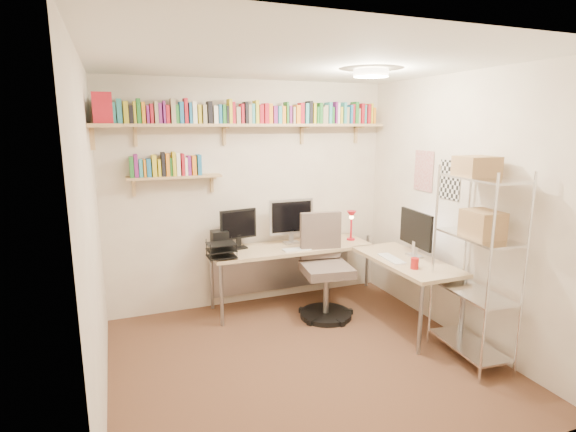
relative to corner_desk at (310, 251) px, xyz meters
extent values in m
plane|color=#4D3521|center=(-0.48, -0.95, -0.69)|extent=(3.20, 3.20, 0.00)
cube|color=beige|center=(-0.48, 0.55, 0.56)|extent=(3.20, 0.04, 2.50)
cube|color=beige|center=(-2.08, -0.95, 0.56)|extent=(0.04, 3.00, 2.50)
cube|color=beige|center=(1.12, -0.95, 0.56)|extent=(0.04, 3.00, 2.50)
cube|color=beige|center=(-0.48, -2.45, 0.56)|extent=(3.20, 0.04, 2.50)
cube|color=white|center=(-0.48, -0.95, 1.81)|extent=(3.20, 3.00, 0.04)
cube|color=silver|center=(1.11, -0.40, 0.86)|extent=(0.01, 0.30, 0.42)
cube|color=silver|center=(1.11, -0.80, 0.81)|extent=(0.01, 0.28, 0.38)
cylinder|color=#FFEAC6|center=(0.22, -0.75, 1.77)|extent=(0.30, 0.30, 0.06)
cube|color=tan|center=(-0.48, 0.42, 1.33)|extent=(3.05, 0.25, 0.03)
cube|color=tan|center=(-1.96, 0.00, 1.33)|extent=(0.25, 1.00, 0.03)
cube|color=tan|center=(-1.33, 0.45, 0.81)|extent=(0.95, 0.20, 0.02)
cube|color=tan|center=(-1.68, 0.49, 1.26)|extent=(0.03, 0.20, 0.20)
cube|color=tan|center=(-0.78, 0.49, 1.26)|extent=(0.03, 0.20, 0.20)
cube|color=tan|center=(0.12, 0.49, 1.26)|extent=(0.03, 0.20, 0.20)
cube|color=tan|center=(0.82, 0.49, 1.26)|extent=(0.03, 0.20, 0.20)
cube|color=orange|center=(-1.94, 0.42, 1.44)|extent=(0.03, 0.11, 0.19)
cube|color=white|center=(-1.90, 0.42, 1.44)|extent=(0.03, 0.11, 0.20)
cube|color=teal|center=(-1.87, 0.42, 1.44)|extent=(0.03, 0.12, 0.20)
cube|color=teal|center=(-1.82, 0.42, 1.46)|extent=(0.04, 0.13, 0.23)
cube|color=gold|center=(-1.76, 0.42, 1.45)|extent=(0.04, 0.14, 0.21)
cube|color=black|center=(-1.72, 0.42, 1.43)|extent=(0.04, 0.15, 0.17)
cube|color=gold|center=(-1.68, 0.42, 1.45)|extent=(0.02, 0.13, 0.21)
cube|color=#27772E|center=(-1.64, 0.42, 1.46)|extent=(0.04, 0.12, 0.24)
cube|color=orange|center=(-1.60, 0.42, 1.45)|extent=(0.03, 0.13, 0.20)
cube|color=#761F72|center=(-1.56, 0.42, 1.43)|extent=(0.02, 0.11, 0.17)
cube|color=#AF1726|center=(-1.52, 0.42, 1.44)|extent=(0.03, 0.12, 0.19)
cube|color=tan|center=(-1.48, 0.42, 1.45)|extent=(0.03, 0.12, 0.21)
cube|color=#761F72|center=(-1.44, 0.42, 1.44)|extent=(0.03, 0.11, 0.20)
cube|color=#761F72|center=(-1.40, 0.42, 1.45)|extent=(0.02, 0.11, 0.22)
cube|color=#AF1726|center=(-1.37, 0.42, 1.43)|extent=(0.03, 0.12, 0.18)
cube|color=tan|center=(-1.32, 0.42, 1.47)|extent=(0.04, 0.14, 0.24)
cube|color=#27772E|center=(-1.28, 0.42, 1.44)|extent=(0.03, 0.12, 0.18)
cube|color=#1F6BA2|center=(-1.24, 0.42, 1.45)|extent=(0.04, 0.13, 0.21)
cube|color=#AF1726|center=(-1.19, 0.42, 1.47)|extent=(0.03, 0.14, 0.25)
cube|color=#1F6BA2|center=(-1.15, 0.42, 1.45)|extent=(0.03, 0.13, 0.21)
cube|color=white|center=(-1.11, 0.42, 1.45)|extent=(0.04, 0.13, 0.22)
cube|color=gold|center=(-1.06, 0.42, 1.44)|extent=(0.03, 0.12, 0.19)
cube|color=tan|center=(-1.01, 0.42, 1.44)|extent=(0.04, 0.14, 0.18)
cube|color=black|center=(-0.95, 0.42, 1.46)|extent=(0.04, 0.13, 0.22)
cube|color=white|center=(-0.90, 0.42, 1.43)|extent=(0.04, 0.14, 0.18)
cube|color=#1F6BA2|center=(-0.85, 0.42, 1.44)|extent=(0.03, 0.13, 0.19)
cube|color=#27772E|center=(-0.81, 0.42, 1.44)|extent=(0.03, 0.14, 0.19)
cube|color=black|center=(-0.78, 0.42, 1.43)|extent=(0.02, 0.15, 0.18)
cube|color=gold|center=(-0.74, 0.42, 1.47)|extent=(0.03, 0.13, 0.25)
cube|color=#AF1726|center=(-0.71, 0.42, 1.46)|extent=(0.03, 0.13, 0.22)
cube|color=tan|center=(-0.66, 0.42, 1.43)|extent=(0.04, 0.13, 0.17)
cube|color=#AF1726|center=(-0.61, 0.42, 1.45)|extent=(0.03, 0.12, 0.20)
cube|color=black|center=(-0.57, 0.42, 1.46)|extent=(0.03, 0.14, 0.22)
cube|color=tan|center=(-0.54, 0.42, 1.44)|extent=(0.03, 0.15, 0.20)
cube|color=teal|center=(-0.50, 0.42, 1.45)|extent=(0.03, 0.12, 0.20)
cube|color=gold|center=(-0.46, 0.42, 1.46)|extent=(0.03, 0.14, 0.24)
cube|color=#AF1726|center=(-0.41, 0.42, 1.44)|extent=(0.04, 0.13, 0.20)
cube|color=#AF1726|center=(-0.35, 0.42, 1.45)|extent=(0.04, 0.15, 0.21)
cube|color=orange|center=(-0.30, 0.42, 1.45)|extent=(0.04, 0.11, 0.21)
cube|color=#761F72|center=(-0.25, 0.42, 1.44)|extent=(0.04, 0.13, 0.19)
cube|color=teal|center=(-0.20, 0.42, 1.44)|extent=(0.04, 0.12, 0.18)
cube|color=orange|center=(-0.15, 0.42, 1.44)|extent=(0.04, 0.11, 0.19)
cube|color=#27772E|center=(-0.11, 0.42, 1.46)|extent=(0.02, 0.12, 0.23)
cube|color=#761F72|center=(-0.08, 0.42, 1.44)|extent=(0.03, 0.12, 0.19)
cube|color=tan|center=(-0.04, 0.42, 1.43)|extent=(0.03, 0.13, 0.18)
cube|color=orange|center=(0.01, 0.42, 1.44)|extent=(0.04, 0.13, 0.20)
cube|color=#AF1726|center=(0.06, 0.42, 1.46)|extent=(0.04, 0.11, 0.22)
cube|color=teal|center=(0.12, 0.42, 1.45)|extent=(0.04, 0.13, 0.22)
cube|color=black|center=(0.16, 0.42, 1.47)|extent=(0.04, 0.14, 0.24)
cube|color=gold|center=(0.21, 0.42, 1.46)|extent=(0.03, 0.14, 0.23)
cube|color=#27772E|center=(0.25, 0.42, 1.44)|extent=(0.03, 0.14, 0.18)
cube|color=#27772E|center=(0.28, 0.42, 1.46)|extent=(0.03, 0.14, 0.23)
cube|color=tan|center=(0.32, 0.42, 1.44)|extent=(0.03, 0.15, 0.18)
cube|color=tan|center=(0.35, 0.42, 1.45)|extent=(0.04, 0.11, 0.20)
cube|color=teal|center=(0.40, 0.42, 1.46)|extent=(0.03, 0.14, 0.24)
cube|color=#27772E|center=(0.44, 0.42, 1.44)|extent=(0.02, 0.12, 0.18)
cube|color=#761F72|center=(0.47, 0.42, 1.47)|extent=(0.02, 0.14, 0.24)
cube|color=white|center=(0.51, 0.42, 1.46)|extent=(0.03, 0.12, 0.23)
cube|color=gold|center=(0.54, 0.42, 1.44)|extent=(0.03, 0.12, 0.19)
cube|color=teal|center=(0.59, 0.42, 1.46)|extent=(0.03, 0.14, 0.24)
cube|color=tan|center=(0.62, 0.42, 1.44)|extent=(0.03, 0.12, 0.18)
cube|color=#1F6BA2|center=(0.67, 0.42, 1.45)|extent=(0.03, 0.14, 0.21)
cube|color=#AF1726|center=(0.70, 0.42, 1.45)|extent=(0.03, 0.12, 0.22)
cube|color=#27772E|center=(0.74, 0.42, 1.47)|extent=(0.04, 0.14, 0.24)
cube|color=tan|center=(0.78, 0.42, 1.43)|extent=(0.02, 0.12, 0.17)
cube|color=#AF1726|center=(0.82, 0.42, 1.46)|extent=(0.04, 0.12, 0.23)
cube|color=teal|center=(0.86, 0.42, 1.45)|extent=(0.02, 0.12, 0.21)
cube|color=#AF1726|center=(0.90, 0.42, 1.46)|extent=(0.04, 0.14, 0.22)
cube|color=gold|center=(0.93, 0.42, 1.46)|extent=(0.02, 0.14, 0.23)
cube|color=orange|center=(0.98, 0.42, 1.44)|extent=(0.03, 0.12, 0.18)
cube|color=#AF1726|center=(-1.96, -0.43, 1.46)|extent=(0.15, 0.04, 0.24)
cube|color=#761F72|center=(-1.96, -0.39, 1.45)|extent=(0.12, 0.02, 0.21)
cube|color=#1F6BA2|center=(-1.96, -0.35, 1.46)|extent=(0.12, 0.03, 0.23)
cube|color=#AF1726|center=(-1.96, -0.30, 1.44)|extent=(0.11, 0.04, 0.19)
cube|color=#27772E|center=(-1.96, -0.26, 1.44)|extent=(0.13, 0.04, 0.19)
cube|color=teal|center=(-1.96, -0.21, 1.43)|extent=(0.13, 0.03, 0.17)
cube|color=#1F6BA2|center=(-1.96, -0.17, 1.43)|extent=(0.12, 0.04, 0.18)
cube|color=#AF1726|center=(-1.96, -0.12, 1.43)|extent=(0.11, 0.04, 0.17)
cube|color=#1F6BA2|center=(-1.96, -0.07, 1.45)|extent=(0.14, 0.04, 0.21)
cube|color=black|center=(-1.96, -0.03, 1.45)|extent=(0.13, 0.04, 0.20)
cube|color=#1F6BA2|center=(-1.96, 0.02, 1.44)|extent=(0.13, 0.02, 0.20)
cube|color=#AF1726|center=(-1.96, 0.05, 1.44)|extent=(0.14, 0.04, 0.19)
cube|color=white|center=(-1.96, 0.10, 1.44)|extent=(0.14, 0.02, 0.19)
cube|color=teal|center=(-1.96, 0.13, 1.46)|extent=(0.15, 0.02, 0.23)
cube|color=#1F6BA2|center=(-1.96, 0.17, 1.46)|extent=(0.12, 0.02, 0.23)
cube|color=black|center=(-1.96, 0.20, 1.46)|extent=(0.14, 0.03, 0.23)
cube|color=gold|center=(-1.96, 0.23, 1.47)|extent=(0.12, 0.02, 0.25)
cube|color=#1F6BA2|center=(-1.96, 0.27, 1.44)|extent=(0.14, 0.03, 0.19)
cube|color=#1F6BA2|center=(-1.96, 0.31, 1.46)|extent=(0.14, 0.03, 0.23)
cube|color=gold|center=(-1.96, 0.35, 1.44)|extent=(0.12, 0.03, 0.19)
cube|color=teal|center=(-1.96, 0.39, 1.47)|extent=(0.12, 0.03, 0.25)
cube|color=#AF1726|center=(-1.96, 0.42, 1.43)|extent=(0.14, 0.03, 0.18)
cube|color=#27772E|center=(-1.74, 0.45, 0.92)|extent=(0.04, 0.13, 0.20)
cube|color=#761F72|center=(-1.70, 0.45, 0.94)|extent=(0.04, 0.12, 0.23)
cube|color=teal|center=(-1.65, 0.45, 0.91)|extent=(0.04, 0.11, 0.18)
cube|color=orange|center=(-1.62, 0.45, 0.91)|extent=(0.02, 0.13, 0.17)
cube|color=#1F6BA2|center=(-1.58, 0.45, 0.91)|extent=(0.04, 0.15, 0.18)
cube|color=gold|center=(-1.53, 0.45, 0.93)|extent=(0.04, 0.15, 0.22)
cube|color=gold|center=(-1.48, 0.45, 0.91)|extent=(0.03, 0.11, 0.17)
cube|color=black|center=(-1.44, 0.45, 0.94)|extent=(0.04, 0.12, 0.24)
cube|color=orange|center=(-1.40, 0.45, 0.94)|extent=(0.03, 0.13, 0.23)
cube|color=#27772E|center=(-1.36, 0.45, 0.91)|extent=(0.02, 0.12, 0.18)
cube|color=gold|center=(-1.33, 0.45, 0.94)|extent=(0.03, 0.15, 0.24)
cube|color=white|center=(-1.29, 0.45, 0.94)|extent=(0.04, 0.13, 0.23)
cube|color=#AF1726|center=(-1.25, 0.45, 0.93)|extent=(0.03, 0.15, 0.22)
cube|color=white|center=(-1.21, 0.45, 0.91)|extent=(0.03, 0.13, 0.18)
cube|color=#761F72|center=(-1.18, 0.45, 0.92)|extent=(0.03, 0.13, 0.20)
cube|color=orange|center=(-1.13, 0.45, 0.92)|extent=(0.04, 0.12, 0.20)
cube|color=#1F6BA2|center=(-1.08, 0.45, 0.93)|extent=(0.04, 0.14, 0.21)
cube|color=tan|center=(-0.13, 0.23, -0.01)|extent=(1.80, 0.57, 0.04)
cube|color=tan|center=(0.77, -0.65, -0.01)|extent=(0.57, 1.23, 0.04)
cylinder|color=gray|center=(-0.98, -0.01, -0.36)|extent=(0.04, 0.04, 0.66)
cylinder|color=gray|center=(-0.98, 0.46, -0.36)|extent=(0.04, 0.04, 0.66)
cylinder|color=gray|center=(1.00, 0.46, -0.36)|extent=(0.04, 0.04, 0.66)
cylinder|color=gray|center=(0.53, -1.22, -0.36)|extent=(0.04, 0.04, 0.66)
cylinder|color=gray|center=(1.00, -1.22, -0.36)|extent=(0.04, 0.04, 0.66)
cube|color=gray|center=(-0.13, 0.47, -0.31)|extent=(1.70, 0.02, 0.52)
cube|color=silver|center=(-0.08, 0.34, 0.32)|extent=(0.52, 0.03, 0.40)
cube|color=black|center=(-0.08, 0.32, 0.32)|extent=(0.47, 0.00, 0.34)
cube|color=black|center=(-0.70, 0.34, 0.28)|extent=(0.42, 0.03, 0.32)
cube|color=black|center=(0.90, -0.60, 0.30)|extent=(0.03, 0.55, 0.36)
cube|color=silver|center=(0.88, -0.60, 0.30)|extent=(0.00, 0.49, 0.31)
cube|color=white|center=(-0.08, 0.06, 0.02)|extent=(0.40, 0.12, 0.01)
cube|color=white|center=(0.63, -0.60, 0.02)|extent=(0.12, 0.38, 0.01)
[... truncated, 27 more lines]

